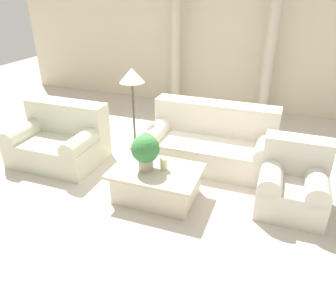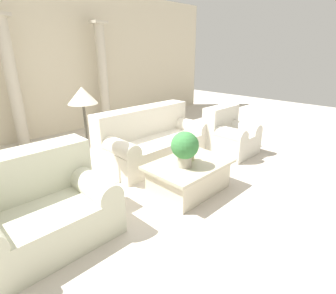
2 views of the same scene
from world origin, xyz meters
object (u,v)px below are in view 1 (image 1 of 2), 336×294
at_px(floor_lamp, 132,80).
at_px(armchair, 293,182).
at_px(potted_plant, 145,150).
at_px(coffee_table, 156,183).
at_px(loveseat, 60,139).
at_px(sofa_long, 211,141).

relative_size(floor_lamp, armchair, 1.63).
height_order(potted_plant, armchair, potted_plant).
distance_m(coffee_table, floor_lamp, 1.74).
relative_size(loveseat, coffee_table, 1.19).
bearing_deg(loveseat, potted_plant, -16.08).
bearing_deg(loveseat, sofa_long, 18.97).
distance_m(loveseat, coffee_table, 1.89).
bearing_deg(loveseat, armchair, -0.74).
bearing_deg(floor_lamp, armchair, -16.11).
xyz_separation_m(coffee_table, armchair, (1.66, 0.42, 0.14)).
bearing_deg(floor_lamp, coffee_table, -53.25).
xyz_separation_m(potted_plant, armchair, (1.78, 0.44, -0.34)).
relative_size(sofa_long, potted_plant, 4.11).
height_order(loveseat, floor_lamp, floor_lamp).
xyz_separation_m(sofa_long, loveseat, (-2.25, -0.77, 0.01)).
distance_m(potted_plant, armchair, 1.87).
bearing_deg(potted_plant, coffee_table, 11.41).
distance_m(sofa_long, coffee_table, 1.31).
distance_m(sofa_long, potted_plant, 1.42).
distance_m(potted_plant, floor_lamp, 1.47).
distance_m(sofa_long, floor_lamp, 1.55).
height_order(floor_lamp, armchair, floor_lamp).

